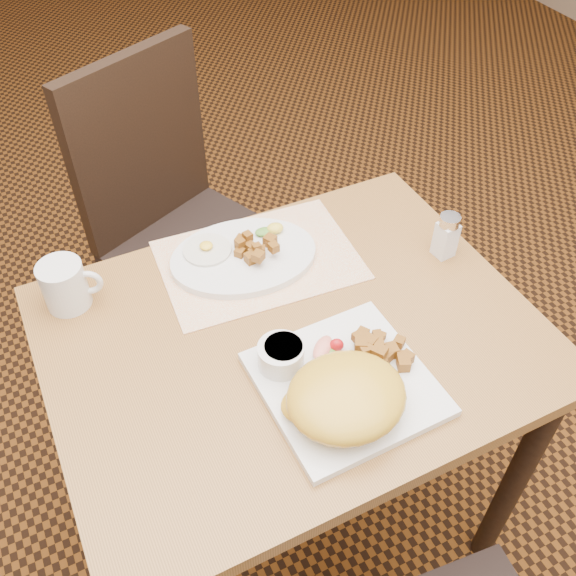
# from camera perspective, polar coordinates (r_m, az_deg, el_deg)

# --- Properties ---
(ground) EXTENTS (8.00, 8.00, 0.00)m
(ground) POSITION_cam_1_polar(r_m,az_deg,el_deg) (1.84, 0.32, -19.39)
(ground) COLOR black
(ground) RESTS_ON ground
(table) EXTENTS (0.90, 0.70, 0.75)m
(table) POSITION_cam_1_polar(r_m,az_deg,el_deg) (1.29, 0.43, -7.10)
(table) COLOR #98652F
(table) RESTS_ON ground
(chair_far) EXTENTS (0.56, 0.56, 0.97)m
(chair_far) POSITION_cam_1_polar(r_m,az_deg,el_deg) (1.81, -9.83, 6.30)
(chair_far) COLOR black
(chair_far) RESTS_ON ground
(placemat) EXTENTS (0.42, 0.31, 0.00)m
(placemat) POSITION_cam_1_polar(r_m,az_deg,el_deg) (1.34, -2.62, 2.51)
(placemat) COLOR white
(placemat) RESTS_ON table
(plate_square) EXTENTS (0.29, 0.29, 0.02)m
(plate_square) POSITION_cam_1_polar(r_m,az_deg,el_deg) (1.12, 5.12, -8.47)
(plate_square) COLOR silver
(plate_square) RESTS_ON table
(plate_oval) EXTENTS (0.34, 0.27, 0.02)m
(plate_oval) POSITION_cam_1_polar(r_m,az_deg,el_deg) (1.33, -3.96, 2.80)
(plate_oval) COLOR silver
(plate_oval) RESTS_ON placemat
(hollandaise_mound) EXTENTS (0.20, 0.18, 0.07)m
(hollandaise_mound) POSITION_cam_1_polar(r_m,az_deg,el_deg) (1.05, 5.10, -9.67)
(hollandaise_mound) COLOR gold
(hollandaise_mound) RESTS_ON plate_square
(ramekin) EXTENTS (0.08, 0.08, 0.04)m
(ramekin) POSITION_cam_1_polar(r_m,az_deg,el_deg) (1.11, -0.63, -5.95)
(ramekin) COLOR silver
(ramekin) RESTS_ON plate_square
(garnish_sq) EXTENTS (0.07, 0.06, 0.03)m
(garnish_sq) POSITION_cam_1_polar(r_m,az_deg,el_deg) (1.14, 3.49, -5.34)
(garnish_sq) COLOR #387223
(garnish_sq) RESTS_ON plate_square
(fried_egg) EXTENTS (0.10, 0.10, 0.02)m
(fried_egg) POSITION_cam_1_polar(r_m,az_deg,el_deg) (1.34, -7.21, 3.44)
(fried_egg) COLOR white
(fried_egg) RESTS_ON plate_oval
(garnish_ov) EXTENTS (0.07, 0.04, 0.02)m
(garnish_ov) POSITION_cam_1_polar(r_m,az_deg,el_deg) (1.37, -1.54, 5.22)
(garnish_ov) COLOR #387223
(garnish_ov) RESTS_ON plate_oval
(salt_shaker) EXTENTS (0.05, 0.05, 0.10)m
(salt_shaker) POSITION_cam_1_polar(r_m,az_deg,el_deg) (1.36, 13.91, 4.59)
(salt_shaker) COLOR white
(salt_shaker) RESTS_ON table
(coffee_mug) EXTENTS (0.11, 0.09, 0.10)m
(coffee_mug) POSITION_cam_1_polar(r_m,az_deg,el_deg) (1.29, -19.17, 0.25)
(coffee_mug) COLOR silver
(coffee_mug) RESTS_ON table
(home_fries_sq) EXTENTS (0.10, 0.12, 0.04)m
(home_fries_sq) POSITION_cam_1_polar(r_m,az_deg,el_deg) (1.14, 8.18, -5.62)
(home_fries_sq) COLOR #8C5416
(home_fries_sq) RESTS_ON plate_square
(home_fries_ov) EXTENTS (0.10, 0.10, 0.03)m
(home_fries_ov) POSITION_cam_1_polar(r_m,az_deg,el_deg) (1.32, -2.97, 3.63)
(home_fries_ov) COLOR #8C5416
(home_fries_ov) RESTS_ON plate_oval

